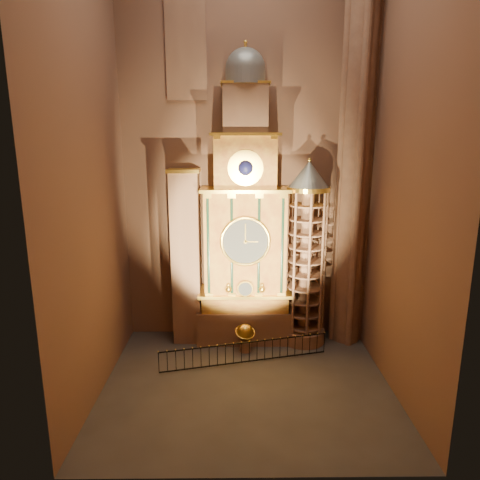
{
  "coord_description": "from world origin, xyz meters",
  "views": [
    {
      "loc": [
        -0.52,
        -18.9,
        11.74
      ],
      "look_at": [
        -0.3,
        3.0,
        6.62
      ],
      "focal_mm": 32.0,
      "sensor_mm": 36.0,
      "label": 1
    }
  ],
  "objects_px": {
    "stair_turret": "(306,256)",
    "iron_railing": "(245,352)",
    "astronomical_clock": "(245,231)",
    "celestial_globe": "(245,335)",
    "portrait_tower": "(186,257)"
  },
  "relations": [
    {
      "from": "stair_turret",
      "to": "iron_railing",
      "type": "xyz_separation_m",
      "value": [
        -3.53,
        -2.67,
        -4.63
      ]
    },
    {
      "from": "stair_turret",
      "to": "astronomical_clock",
      "type": "bearing_deg",
      "value": 175.7
    },
    {
      "from": "stair_turret",
      "to": "iron_railing",
      "type": "distance_m",
      "value": 6.4
    },
    {
      "from": "astronomical_clock",
      "to": "portrait_tower",
      "type": "height_order",
      "value": "astronomical_clock"
    },
    {
      "from": "astronomical_clock",
      "to": "stair_turret",
      "type": "relative_size",
      "value": 1.55
    },
    {
      "from": "astronomical_clock",
      "to": "stair_turret",
      "type": "distance_m",
      "value": 3.78
    },
    {
      "from": "celestial_globe",
      "to": "iron_railing",
      "type": "relative_size",
      "value": 0.18
    },
    {
      "from": "celestial_globe",
      "to": "iron_railing",
      "type": "bearing_deg",
      "value": -90.72
    },
    {
      "from": "portrait_tower",
      "to": "celestial_globe",
      "type": "relative_size",
      "value": 6.2
    },
    {
      "from": "celestial_globe",
      "to": "portrait_tower",
      "type": "bearing_deg",
      "value": 155.16
    },
    {
      "from": "stair_turret",
      "to": "celestial_globe",
      "type": "bearing_deg",
      "value": -159.83
    },
    {
      "from": "portrait_tower",
      "to": "iron_railing",
      "type": "bearing_deg",
      "value": -41.15
    },
    {
      "from": "iron_railing",
      "to": "stair_turret",
      "type": "bearing_deg",
      "value": 37.1
    },
    {
      "from": "portrait_tower",
      "to": "stair_turret",
      "type": "bearing_deg",
      "value": -2.33
    },
    {
      "from": "astronomical_clock",
      "to": "celestial_globe",
      "type": "bearing_deg",
      "value": -90.33
    }
  ]
}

